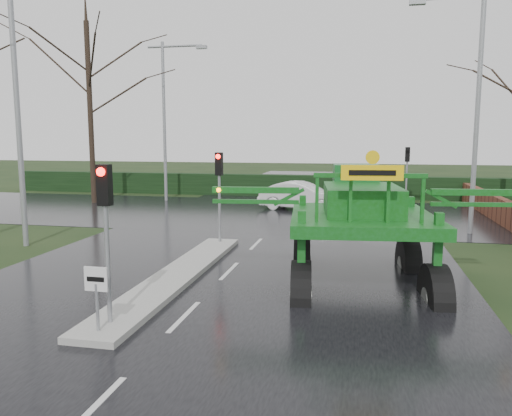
% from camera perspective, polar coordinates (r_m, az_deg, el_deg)
% --- Properties ---
extents(ground, '(140.00, 140.00, 0.00)m').
position_cam_1_polar(ground, '(11.76, -8.19, -12.27)').
color(ground, black).
rests_on(ground, ground).
extents(road_main, '(14.00, 80.00, 0.02)m').
position_cam_1_polar(road_main, '(21.10, 1.13, -3.06)').
color(road_main, black).
rests_on(road_main, ground).
extents(road_cross, '(80.00, 12.00, 0.02)m').
position_cam_1_polar(road_cross, '(26.93, 3.50, -0.65)').
color(road_cross, black).
rests_on(road_cross, ground).
extents(median_island, '(1.20, 10.00, 0.16)m').
position_cam_1_polar(median_island, '(14.84, -8.97, -7.61)').
color(median_island, gray).
rests_on(median_island, ground).
extents(hedge_row, '(44.00, 0.90, 1.50)m').
position_cam_1_polar(hedge_row, '(34.72, 5.43, 2.52)').
color(hedge_row, black).
rests_on(hedge_row, ground).
extents(brick_wall, '(0.40, 20.00, 1.20)m').
position_cam_1_polar(brick_wall, '(27.39, 25.80, -0.03)').
color(brick_wall, '#592D1E').
rests_on(brick_wall, ground).
extents(keep_left_sign, '(0.50, 0.07, 1.35)m').
position_cam_1_polar(keep_left_sign, '(10.66, -17.78, -8.74)').
color(keep_left_sign, gray).
rests_on(keep_left_sign, ground).
extents(traffic_signal_near, '(0.26, 0.33, 3.52)m').
position_cam_1_polar(traffic_signal_near, '(10.76, -16.84, -0.19)').
color(traffic_signal_near, gray).
rests_on(traffic_signal_near, ground).
extents(traffic_signal_mid, '(0.26, 0.33, 3.52)m').
position_cam_1_polar(traffic_signal_mid, '(18.62, -4.24, 3.47)').
color(traffic_signal_mid, gray).
rests_on(traffic_signal_mid, ground).
extents(traffic_signal_far, '(0.26, 0.33, 3.52)m').
position_cam_1_polar(traffic_signal_far, '(30.50, 16.89, 4.92)').
color(traffic_signal_far, gray).
rests_on(traffic_signal_far, ground).
extents(street_light_left_near, '(3.85, 0.30, 10.00)m').
position_cam_1_polar(street_light_left_near, '(20.39, -25.07, 12.72)').
color(street_light_left_near, gray).
rests_on(street_light_left_near, ground).
extents(street_light_right, '(3.85, 0.30, 10.00)m').
position_cam_1_polar(street_light_right, '(22.84, 23.34, 12.23)').
color(street_light_right, gray).
rests_on(street_light_right, ground).
extents(street_light_left_far, '(3.85, 0.30, 10.00)m').
position_cam_1_polar(street_light_left_far, '(32.70, -9.98, 11.29)').
color(street_light_left_far, gray).
rests_on(street_light_left_far, ground).
extents(tree_left_far, '(7.70, 7.70, 13.26)m').
position_cam_1_polar(tree_left_far, '(32.86, -18.54, 13.01)').
color(tree_left_far, black).
rests_on(tree_left_far, ground).
extents(crop_sprayer, '(8.38, 5.62, 4.70)m').
position_cam_1_polar(crop_sprayer, '(12.83, 5.28, -0.25)').
color(crop_sprayer, black).
rests_on(crop_sprayer, ground).
extents(white_sedan, '(5.02, 2.54, 1.58)m').
position_cam_1_polar(white_sedan, '(28.36, 5.23, -0.23)').
color(white_sedan, silver).
rests_on(white_sedan, ground).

